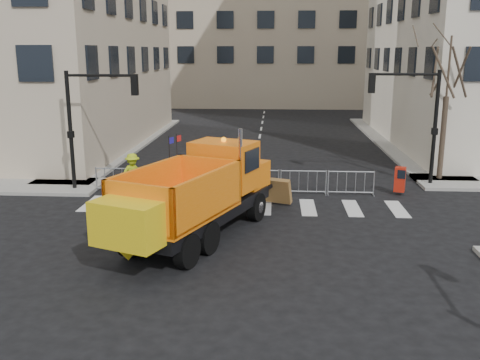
# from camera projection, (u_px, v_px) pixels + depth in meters

# --- Properties ---
(ground) EXTENTS (120.00, 120.00, 0.00)m
(ground) POSITION_uv_depth(u_px,v_px,m) (238.00, 256.00, 16.68)
(ground) COLOR black
(ground) RESTS_ON ground
(sidewalk_back) EXTENTS (64.00, 5.00, 0.15)m
(sidewalk_back) POSITION_uv_depth(u_px,v_px,m) (250.00, 187.00, 24.91)
(sidewalk_back) COLOR gray
(sidewalk_back) RESTS_ON ground
(building_far) EXTENTS (30.00, 18.00, 24.00)m
(building_far) POSITION_uv_depth(u_px,v_px,m) (267.00, 1.00, 64.27)
(building_far) COLOR #C0AB92
(building_far) RESTS_ON ground
(traffic_light_left) EXTENTS (0.18, 0.18, 5.40)m
(traffic_light_left) POSITION_uv_depth(u_px,v_px,m) (71.00, 132.00, 23.82)
(traffic_light_left) COLOR black
(traffic_light_left) RESTS_ON ground
(traffic_light_right) EXTENTS (0.18, 0.18, 5.40)m
(traffic_light_right) POSITION_uv_depth(u_px,v_px,m) (435.00, 129.00, 24.72)
(traffic_light_right) COLOR black
(traffic_light_right) RESTS_ON ground
(crowd_barriers) EXTENTS (12.60, 0.60, 1.10)m
(crowd_barriers) POSITION_uv_depth(u_px,v_px,m) (233.00, 181.00, 23.97)
(crowd_barriers) COLOR #9EA0A5
(crowd_barriers) RESTS_ON ground
(street_tree) EXTENTS (3.00, 3.00, 7.50)m
(street_tree) POSITION_uv_depth(u_px,v_px,m) (446.00, 104.00, 25.40)
(street_tree) COLOR #382B21
(street_tree) RESTS_ON ground
(plow_truck) EXTENTS (5.86, 9.71, 3.67)m
(plow_truck) POSITION_uv_depth(u_px,v_px,m) (196.00, 193.00, 17.84)
(plow_truck) COLOR black
(plow_truck) RESTS_ON ground
(cop_a) EXTENTS (0.78, 0.76, 1.81)m
(cop_a) POSITION_uv_depth(u_px,v_px,m) (254.00, 183.00, 22.16)
(cop_a) COLOR black
(cop_a) RESTS_ON ground
(cop_b) EXTENTS (1.02, 0.93, 1.71)m
(cop_b) POSITION_uv_depth(u_px,v_px,m) (251.00, 179.00, 23.06)
(cop_b) COLOR black
(cop_b) RESTS_ON ground
(cop_c) EXTENTS (0.76, 1.20, 1.90)m
(cop_c) POSITION_uv_depth(u_px,v_px,m) (252.00, 176.00, 23.16)
(cop_c) COLOR black
(cop_c) RESTS_ON ground
(worker) EXTENTS (1.28, 1.24, 1.76)m
(worker) POSITION_uv_depth(u_px,v_px,m) (133.00, 173.00, 23.35)
(worker) COLOR #B4CA17
(worker) RESTS_ON sidewalk_back
(newspaper_box) EXTENTS (0.56, 0.52, 1.10)m
(newspaper_box) POSITION_uv_depth(u_px,v_px,m) (400.00, 179.00, 23.63)
(newspaper_box) COLOR red
(newspaper_box) RESTS_ON sidewalk_back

